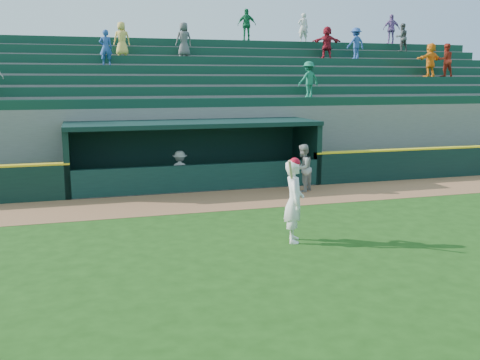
% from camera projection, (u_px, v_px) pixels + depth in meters
% --- Properties ---
extents(ground, '(120.00, 120.00, 0.00)m').
position_uv_depth(ground, '(258.00, 243.00, 13.27)').
color(ground, '#1A4210').
rests_on(ground, ground).
extents(warning_track, '(40.00, 3.00, 0.01)m').
position_uv_depth(warning_track, '(212.00, 201.00, 17.89)').
color(warning_track, brown).
rests_on(warning_track, ground).
extents(dugout_player_front, '(1.06, 1.04, 1.73)m').
position_uv_depth(dugout_player_front, '(303.00, 168.00, 19.26)').
color(dugout_player_front, '#999994').
rests_on(dugout_player_front, ground).
extents(dugout_player_inside, '(1.04, 0.75, 1.45)m').
position_uv_depth(dugout_player_inside, '(180.00, 170.00, 19.63)').
color(dugout_player_inside, '#ABABA6').
rests_on(dugout_player_inside, ground).
extents(dugout, '(9.40, 2.80, 2.46)m').
position_uv_depth(dugout, '(193.00, 150.00, 20.57)').
color(dugout, slate).
rests_on(dugout, ground).
extents(stands, '(34.50, 6.30, 7.55)m').
position_uv_depth(stands, '(173.00, 115.00, 24.69)').
color(stands, slate).
rests_on(stands, ground).
extents(batter_at_plate, '(0.69, 0.87, 2.13)m').
position_uv_depth(batter_at_plate, '(294.00, 200.00, 13.19)').
color(batter_at_plate, white).
rests_on(batter_at_plate, ground).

